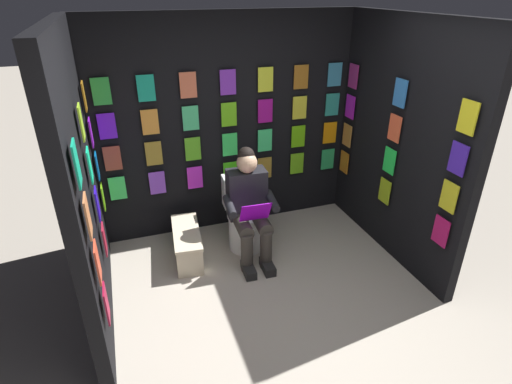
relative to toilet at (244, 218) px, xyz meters
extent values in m
plane|color=#B2A899|center=(0.01, 1.55, -0.33)|extent=(30.00, 30.00, 0.00)
cube|color=black|center=(0.01, -0.55, 0.88)|extent=(2.98, 0.10, 2.41)
cube|color=#3ADC61|center=(1.27, -0.46, 0.35)|extent=(0.17, 0.01, 0.26)
cube|color=purple|center=(0.85, -0.46, 0.35)|extent=(0.17, 0.01, 0.26)
cube|color=#D02ADD|center=(0.43, -0.46, 0.35)|extent=(0.17, 0.01, 0.26)
cube|color=#4FE91D|center=(0.01, -0.46, 0.35)|extent=(0.17, 0.01, 0.26)
cube|color=#A57C28|center=(-0.41, -0.46, 0.35)|extent=(0.17, 0.01, 0.26)
cube|color=#6ABB19|center=(-0.82, -0.46, 0.35)|extent=(0.17, 0.01, 0.26)
cube|color=#259D54|center=(-1.24, -0.46, 0.35)|extent=(0.17, 0.01, 0.26)
cube|color=#9B3C2A|center=(1.27, -0.46, 0.70)|extent=(0.17, 0.01, 0.26)
cube|color=olive|center=(0.85, -0.46, 0.70)|extent=(0.17, 0.01, 0.26)
cube|color=#56B120|center=(0.43, -0.46, 0.70)|extent=(0.17, 0.01, 0.26)
cube|color=#30D453|center=(0.01, -0.46, 0.70)|extent=(0.17, 0.01, 0.26)
cube|color=#35D470|center=(-0.41, -0.46, 0.70)|extent=(0.17, 0.01, 0.26)
cube|color=#62BD0F|center=(-0.82, -0.46, 0.70)|extent=(0.17, 0.01, 0.26)
cube|color=orange|center=(-1.24, -0.46, 0.70)|extent=(0.17, 0.01, 0.26)
cube|color=#5915CF|center=(1.27, -0.46, 1.04)|extent=(0.17, 0.01, 0.26)
cube|color=orange|center=(0.85, -0.46, 1.04)|extent=(0.17, 0.01, 0.26)
cube|color=#3DC076|center=(0.43, -0.46, 1.04)|extent=(0.17, 0.01, 0.26)
cube|color=#5DB915|center=(0.01, -0.46, 1.04)|extent=(0.17, 0.01, 0.26)
cube|color=#960E81|center=(-0.41, -0.46, 1.04)|extent=(0.17, 0.01, 0.26)
cube|color=gold|center=(-0.82, -0.46, 1.04)|extent=(0.17, 0.01, 0.26)
cube|color=teal|center=(-1.24, -0.46, 1.04)|extent=(0.17, 0.01, 0.26)
cube|color=green|center=(1.27, -0.46, 1.38)|extent=(0.17, 0.01, 0.26)
cube|color=#12997B|center=(0.85, -0.46, 1.38)|extent=(0.17, 0.01, 0.26)
cube|color=#D46544|center=(0.43, -0.46, 1.38)|extent=(0.17, 0.01, 0.26)
cube|color=purple|center=(0.01, -0.46, 1.38)|extent=(0.17, 0.01, 0.26)
cube|color=yellow|center=(-0.41, -0.46, 1.38)|extent=(0.17, 0.01, 0.26)
cube|color=#A0621C|center=(-0.82, -0.46, 1.38)|extent=(0.17, 0.01, 0.26)
cube|color=teal|center=(-1.24, -0.46, 1.38)|extent=(0.17, 0.01, 0.26)
cube|color=black|center=(-1.48, 0.52, 0.88)|extent=(0.10, 2.05, 2.41)
cube|color=#BE6A18|center=(-1.39, -0.31, 0.35)|extent=(0.01, 0.17, 0.26)
cube|color=#97B31C|center=(-1.39, 0.52, 0.35)|extent=(0.01, 0.17, 0.26)
cube|color=#AF1457|center=(-1.39, 1.36, 0.35)|extent=(0.01, 0.17, 0.26)
cube|color=#A87331|center=(-1.39, -0.31, 0.70)|extent=(0.01, 0.17, 0.26)
cube|color=#22DD4B|center=(-1.39, 0.52, 0.70)|extent=(0.01, 0.17, 0.26)
cube|color=gold|center=(-1.39, 1.36, 0.70)|extent=(0.01, 0.17, 0.26)
cube|color=purple|center=(-1.39, -0.31, 1.04)|extent=(0.01, 0.17, 0.26)
cube|color=#EB5936|center=(-1.39, 0.52, 1.04)|extent=(0.01, 0.17, 0.26)
cube|color=#3D1FA6|center=(-1.39, 1.36, 1.04)|extent=(0.01, 0.17, 0.26)
cube|color=#8D2166|center=(-1.39, -0.31, 1.38)|extent=(0.01, 0.17, 0.26)
cube|color=#2E72C1|center=(-1.39, 0.52, 1.38)|extent=(0.01, 0.17, 0.26)
cube|color=yellow|center=(-1.39, 1.36, 1.38)|extent=(0.01, 0.17, 0.26)
cube|color=black|center=(1.50, 0.52, 0.88)|extent=(0.10, 2.05, 2.41)
cube|color=#A41334|center=(1.41, 1.36, 0.35)|extent=(0.01, 0.17, 0.26)
cube|color=#AA1C33|center=(1.41, 0.52, 0.35)|extent=(0.01, 0.17, 0.26)
cube|color=#7ADD19|center=(1.41, -0.31, 0.35)|extent=(0.01, 0.17, 0.26)
cube|color=#D7472D|center=(1.41, 1.36, 0.70)|extent=(0.01, 0.17, 0.26)
cube|color=#2911C3|center=(1.41, 0.52, 0.70)|extent=(0.01, 0.17, 0.26)
cube|color=#0965BA|center=(1.41, -0.31, 0.70)|extent=(0.01, 0.17, 0.26)
cube|color=#C57344|center=(1.41, 1.36, 1.04)|extent=(0.01, 0.17, 0.26)
cube|color=#13DE96|center=(1.41, 0.52, 1.04)|extent=(0.01, 0.17, 0.26)
cube|color=purple|center=(1.41, -0.31, 1.04)|extent=(0.01, 0.17, 0.26)
cube|color=#129F77|center=(1.41, 1.36, 1.38)|extent=(0.01, 0.17, 0.26)
cube|color=#91C625|center=(1.41, 0.52, 1.38)|extent=(0.01, 0.17, 0.26)
cube|color=#A36716|center=(1.41, -0.31, 1.38)|extent=(0.01, 0.17, 0.26)
cylinder|color=white|center=(0.00, 0.08, -0.13)|extent=(0.38, 0.38, 0.40)
cylinder|color=white|center=(0.00, 0.08, 0.09)|extent=(0.41, 0.41, 0.02)
cube|color=white|center=(-0.01, -0.18, 0.25)|extent=(0.39, 0.20, 0.36)
cylinder|color=white|center=(-0.01, -0.09, 0.25)|extent=(0.39, 0.09, 0.39)
cube|color=black|center=(0.00, 0.11, 0.36)|extent=(0.41, 0.24, 0.52)
sphere|color=tan|center=(0.01, 0.14, 0.71)|extent=(0.21, 0.21, 0.21)
sphere|color=black|center=(0.00, 0.11, 0.78)|extent=(0.17, 0.17, 0.17)
cylinder|color=#38332D|center=(-0.08, 0.31, 0.11)|extent=(0.17, 0.41, 0.15)
cylinder|color=#38332D|center=(0.12, 0.30, 0.11)|extent=(0.17, 0.41, 0.15)
cylinder|color=#38332D|center=(-0.07, 0.49, -0.11)|extent=(0.12, 0.12, 0.42)
cylinder|color=#38332D|center=(0.13, 0.48, -0.11)|extent=(0.12, 0.12, 0.42)
cube|color=black|center=(-0.07, 0.55, -0.28)|extent=(0.12, 0.27, 0.09)
cube|color=black|center=(0.13, 0.54, -0.28)|extent=(0.12, 0.27, 0.09)
cylinder|color=black|center=(-0.21, 0.30, 0.33)|extent=(0.10, 0.31, 0.13)
cylinder|color=black|center=(0.23, 0.27, 0.33)|extent=(0.10, 0.31, 0.13)
cube|color=#960ACC|center=(0.02, 0.45, 0.32)|extent=(0.31, 0.15, 0.23)
cube|color=beige|center=(0.65, 0.05, -0.18)|extent=(0.33, 0.74, 0.30)
cube|color=beige|center=(0.65, 0.05, -0.02)|extent=(0.35, 0.77, 0.03)
camera|label=1|loc=(1.16, 3.73, 2.30)|focal=28.86mm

